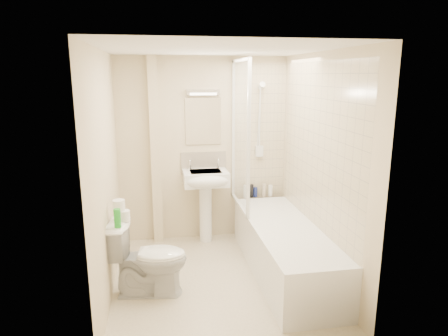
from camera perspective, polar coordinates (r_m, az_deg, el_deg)
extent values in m
plane|color=beige|center=(4.48, -0.84, -15.71)|extent=(2.50, 2.50, 0.00)
cube|color=beige|center=(5.25, -3.00, 2.57)|extent=(2.20, 0.02, 2.40)
cube|color=beige|center=(4.03, -16.56, -1.23)|extent=(0.02, 2.50, 2.40)
cube|color=beige|center=(4.34, 13.60, -0.02)|extent=(0.02, 2.50, 2.40)
cube|color=white|center=(3.93, -0.96, 16.62)|extent=(2.20, 2.50, 0.02)
cube|color=beige|center=(5.34, 5.03, 5.16)|extent=(0.70, 0.01, 1.75)
cube|color=beige|center=(4.34, 13.35, 3.01)|extent=(0.01, 2.10, 1.75)
cube|color=beige|center=(5.16, -9.78, 2.20)|extent=(0.12, 0.12, 2.40)
cube|color=beige|center=(5.28, -2.93, 0.73)|extent=(0.60, 0.02, 0.30)
cube|color=white|center=(5.19, -3.00, 6.68)|extent=(0.46, 0.01, 0.60)
cube|color=silver|center=(5.13, -3.02, 10.76)|extent=(0.42, 0.07, 0.07)
cube|color=white|center=(4.56, 8.59, -11.44)|extent=(0.70, 2.10, 0.55)
cube|color=white|center=(4.48, 8.68, -8.88)|extent=(0.56, 1.96, 0.05)
cube|color=white|center=(4.84, 2.33, 4.67)|extent=(0.01, 0.90, 1.80)
cube|color=white|center=(5.25, 1.35, 5.35)|extent=(0.04, 0.04, 1.80)
cube|color=white|center=(4.40, 3.55, 3.82)|extent=(0.04, 0.04, 1.80)
cube|color=white|center=(4.79, 2.43, 15.14)|extent=(0.04, 0.90, 0.04)
cube|color=white|center=(5.04, 2.24, -5.27)|extent=(0.04, 0.90, 0.03)
cylinder|color=white|center=(5.31, 5.12, 6.46)|extent=(0.02, 0.02, 0.90)
cylinder|color=white|center=(5.38, 5.02, 1.69)|extent=(0.05, 0.05, 0.02)
cylinder|color=white|center=(5.27, 5.22, 11.33)|extent=(0.05, 0.05, 0.02)
cylinder|color=white|center=(5.21, 5.42, 11.63)|extent=(0.08, 0.11, 0.11)
cube|color=white|center=(5.36, 5.05, 2.42)|extent=(0.10, 0.05, 0.14)
cylinder|color=white|center=(5.27, 4.99, 6.97)|extent=(0.01, 0.13, 0.84)
cylinder|color=white|center=(5.30, -2.64, -6.48)|extent=(0.16, 0.16, 0.77)
cube|color=white|center=(5.13, -2.66, -1.40)|extent=(0.57, 0.44, 0.18)
ellipsoid|color=white|center=(4.97, -2.41, -1.88)|extent=(0.57, 0.24, 0.18)
cube|color=silver|center=(5.11, -2.67, -0.69)|extent=(0.39, 0.28, 0.04)
cylinder|color=white|center=(5.18, -4.87, 0.34)|extent=(0.03, 0.03, 0.10)
cylinder|color=white|center=(5.23, -0.80, 0.49)|extent=(0.03, 0.03, 0.10)
sphere|color=white|center=(5.17, -4.88, 0.99)|extent=(0.04, 0.04, 0.04)
sphere|color=white|center=(5.21, -0.80, 1.14)|extent=(0.04, 0.04, 0.04)
cylinder|color=white|center=(5.39, 3.06, -3.34)|extent=(0.05, 0.05, 0.17)
cylinder|color=black|center=(5.41, 3.87, -3.28)|extent=(0.06, 0.06, 0.17)
cylinder|color=navy|center=(5.43, 4.50, -3.45)|extent=(0.05, 0.05, 0.13)
cylinder|color=beige|center=(5.45, 5.73, -3.17)|extent=(0.05, 0.05, 0.17)
cylinder|color=white|center=(5.48, 6.64, -3.23)|extent=(0.06, 0.06, 0.15)
imported|color=white|center=(4.15, -10.68, -12.50)|extent=(0.62, 0.86, 0.76)
cylinder|color=white|center=(4.06, -14.01, -6.61)|extent=(0.10, 0.10, 0.10)
cylinder|color=white|center=(4.05, -14.80, -5.16)|extent=(0.12, 0.12, 0.11)
cylinder|color=green|center=(3.89, -14.99, -6.96)|extent=(0.06, 0.06, 0.18)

